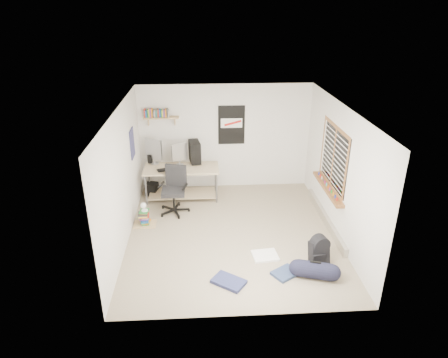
{
  "coord_description": "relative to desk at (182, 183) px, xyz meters",
  "views": [
    {
      "loc": [
        -0.56,
        -6.71,
        4.18
      ],
      "look_at": [
        -0.15,
        0.17,
        1.1
      ],
      "focal_mm": 32.0,
      "sensor_mm": 36.0,
      "label": 1
    }
  ],
  "objects": [
    {
      "name": "wall_shelf",
      "position": [
        -0.42,
        0.5,
        1.42
      ],
      "size": [
        0.8,
        0.22,
        0.24
      ],
      "primitive_type": "cube",
      "color": "tan",
      "rests_on": "back_wall"
    },
    {
      "name": "window",
      "position": [
        2.98,
        -1.34,
        1.08
      ],
      "size": [
        0.1,
        1.5,
        1.26
      ],
      "primitive_type": "cube",
      "color": "brown",
      "rests_on": "right_wall"
    },
    {
      "name": "pc_tower",
      "position": [
        0.31,
        0.31,
        0.65
      ],
      "size": [
        0.3,
        0.5,
        0.49
      ],
      "primitive_type": "cube",
      "rotation": [
        0.0,
        0.0,
        0.16
      ],
      "color": "black",
      "rests_on": "desk"
    },
    {
      "name": "speaker_right",
      "position": [
        0.32,
        0.31,
        0.49
      ],
      "size": [
        0.11,
        0.11,
        0.18
      ],
      "primitive_type": "cube",
      "rotation": [
        0.0,
        0.0,
        0.22
      ],
      "color": "black",
      "rests_on": "desk"
    },
    {
      "name": "office_chair",
      "position": [
        -0.15,
        -0.69,
        0.12
      ],
      "size": [
        0.83,
        0.83,
        1.03
      ],
      "primitive_type": "cube",
      "rotation": [
        0.0,
        0.0,
        -0.28
      ],
      "color": "black",
      "rests_on": "floor"
    },
    {
      "name": "jeans_a",
      "position": [
        0.85,
        -3.15,
        -0.33
      ],
      "size": [
        0.61,
        0.57,
        0.06
      ],
      "primitive_type": "cube",
      "rotation": [
        0.0,
        0.0,
        -0.63
      ],
      "color": "navy",
      "rests_on": "floor"
    },
    {
      "name": "desk_lamp",
      "position": [
        -0.7,
        -1.21,
        0.02
      ],
      "size": [
        0.13,
        0.22,
        0.22
      ],
      "primitive_type": "cube",
      "rotation": [
        0.0,
        0.0,
        0.01
      ],
      "color": "white",
      "rests_on": "book_stack"
    },
    {
      "name": "left_wall",
      "position": [
        -0.98,
        -1.64,
        0.89
      ],
      "size": [
        0.01,
        4.5,
        2.5
      ],
      "primitive_type": "cube",
      "color": "silver",
      "rests_on": "ground"
    },
    {
      "name": "keyboard",
      "position": [
        -0.3,
        -0.15,
        0.41
      ],
      "size": [
        0.46,
        0.29,
        0.02
      ],
      "primitive_type": "cube",
      "rotation": [
        0.0,
        0.0,
        0.34
      ],
      "color": "black",
      "rests_on": "desk"
    },
    {
      "name": "desk",
      "position": [
        0.0,
        0.0,
        0.0
      ],
      "size": [
        1.78,
        0.98,
        0.77
      ],
      "primitive_type": "cube",
      "rotation": [
        0.0,
        0.0,
        -0.15
      ],
      "color": "tan",
      "rests_on": "floor"
    },
    {
      "name": "tshirt",
      "position": [
        1.56,
        -2.45,
        -0.34
      ],
      "size": [
        0.48,
        0.42,
        0.04
      ],
      "primitive_type": "cube",
      "rotation": [
        0.0,
        0.0,
        0.11
      ],
      "color": "white",
      "rests_on": "floor"
    },
    {
      "name": "subwoofer",
      "position": [
        -0.72,
        0.2,
        -0.22
      ],
      "size": [
        0.32,
        0.32,
        0.29
      ],
      "primitive_type": "cube",
      "rotation": [
        0.0,
        0.0,
        -0.25
      ],
      "color": "black",
      "rests_on": "floor"
    },
    {
      "name": "poster_left_wall",
      "position": [
        -0.96,
        -0.44,
        1.14
      ],
      "size": [
        0.02,
        0.42,
        0.6
      ],
      "primitive_type": "cube",
      "color": "navy",
      "rests_on": "left_wall"
    },
    {
      "name": "duffel_bag",
      "position": [
        2.28,
        -3.08,
        -0.22
      ],
      "size": [
        0.36,
        0.36,
        0.56
      ],
      "primitive_type": "cylinder",
      "rotation": [
        0.0,
        0.0,
        -0.3
      ],
      "color": "black",
      "rests_on": "floor"
    },
    {
      "name": "speaker_left",
      "position": [
        -0.72,
        0.3,
        0.5
      ],
      "size": [
        0.1,
        0.1,
        0.19
      ],
      "primitive_type": "cube",
      "rotation": [
        0.0,
        0.0,
        -0.11
      ],
      "color": "black",
      "rests_on": "desk"
    },
    {
      "name": "poster_back_wall",
      "position": [
        1.18,
        0.59,
        1.19
      ],
      "size": [
        0.62,
        0.03,
        0.92
      ],
      "primitive_type": "cube",
      "color": "black",
      "rests_on": "back_wall"
    },
    {
      "name": "floor",
      "position": [
        1.03,
        -1.64,
        -0.37
      ],
      "size": [
        4.0,
        4.5,
        0.01
      ],
      "primitive_type": "cube",
      "color": "gray",
      "rests_on": "ground"
    },
    {
      "name": "back_wall",
      "position": [
        1.03,
        0.61,
        0.89
      ],
      "size": [
        4.0,
        0.01,
        2.5
      ],
      "primitive_type": "cube",
      "color": "silver",
      "rests_on": "ground"
    },
    {
      "name": "jeans_b",
      "position": [
        1.81,
        -2.98,
        -0.34
      ],
      "size": [
        0.52,
        0.49,
        0.05
      ],
      "primitive_type": "cube",
      "rotation": [
        0.0,
        0.0,
        0.58
      ],
      "color": "navy",
      "rests_on": "floor"
    },
    {
      "name": "right_wall",
      "position": [
        3.03,
        -1.64,
        0.89
      ],
      "size": [
        0.01,
        4.5,
        2.5
      ],
      "primitive_type": "cube",
      "color": "silver",
      "rests_on": "ground"
    },
    {
      "name": "book_stack",
      "position": [
        -0.72,
        -1.19,
        -0.21
      ],
      "size": [
        0.45,
        0.38,
        0.29
      ],
      "primitive_type": "cube",
      "rotation": [
        0.0,
        0.0,
        0.09
      ],
      "color": "brown",
      "rests_on": "floor"
    },
    {
      "name": "baseboard_heater",
      "position": [
        2.98,
        -1.34,
        -0.28
      ],
      "size": [
        0.08,
        2.5,
        0.18
      ],
      "primitive_type": "cube",
      "color": "#B7B2A8",
      "rests_on": "floor"
    },
    {
      "name": "ceiling",
      "position": [
        1.03,
        -1.64,
        2.14
      ],
      "size": [
        4.0,
        4.5,
        0.01
      ],
      "primitive_type": "cube",
      "color": "white",
      "rests_on": "ground"
    },
    {
      "name": "monitor_right",
      "position": [
        -0.04,
        0.16,
        0.61
      ],
      "size": [
        0.37,
        0.24,
        0.4
      ],
      "primitive_type": "cube",
      "rotation": [
        0.0,
        0.0,
        0.44
      ],
      "color": "#9A9A9E",
      "rests_on": "desk"
    },
    {
      "name": "monitor_left",
      "position": [
        -0.62,
        0.28,
        0.64
      ],
      "size": [
        0.43,
        0.31,
        0.47
      ],
      "primitive_type": "cube",
      "rotation": [
        0.0,
        0.0,
        -0.52
      ],
      "color": "#A5A5AA",
      "rests_on": "desk"
    },
    {
      "name": "backpack",
      "position": [
        2.45,
        -2.68,
        -0.16
      ],
      "size": [
        0.37,
        0.33,
        0.43
      ],
      "primitive_type": "cube",
      "rotation": [
        0.0,
        0.0,
        0.24
      ],
      "color": "black",
      "rests_on": "floor"
    }
  ]
}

